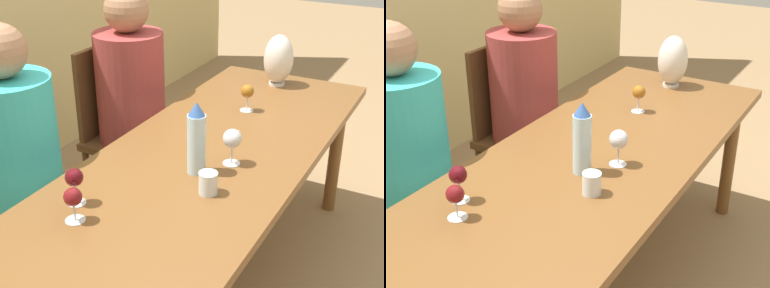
{
  "view_description": "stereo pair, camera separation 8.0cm",
  "coord_description": "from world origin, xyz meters",
  "views": [
    {
      "loc": [
        -1.73,
        -0.87,
        1.73
      ],
      "look_at": [
        -0.12,
        0.0,
        0.84
      ],
      "focal_mm": 50.0,
      "sensor_mm": 36.0,
      "label": 1
    },
    {
      "loc": [
        -1.69,
        -0.94,
        1.73
      ],
      "look_at": [
        -0.12,
        0.0,
        0.84
      ],
      "focal_mm": 50.0,
      "sensor_mm": 36.0,
      "label": 2
    }
  ],
  "objects": [
    {
      "name": "wine_glass_3",
      "position": [
        0.51,
        0.04,
        0.84
      ],
      "size": [
        0.06,
        0.06,
        0.13
      ],
      "color": "silver",
      "rests_on": "dining_table"
    },
    {
      "name": "person_near",
      "position": [
        -0.36,
        0.68,
        0.68
      ],
      "size": [
        0.36,
        0.36,
        1.28
      ],
      "color": "#2D2D38",
      "rests_on": "ground_plane"
    },
    {
      "name": "wine_glass_0",
      "position": [
        -0.54,
        0.23,
        0.84
      ],
      "size": [
        0.06,
        0.06,
        0.13
      ],
      "color": "silver",
      "rests_on": "dining_table"
    },
    {
      "name": "wine_glass_2",
      "position": [
        -0.02,
        -0.12,
        0.85
      ],
      "size": [
        0.07,
        0.07,
        0.15
      ],
      "color": "silver",
      "rests_on": "dining_table"
    },
    {
      "name": "vase",
      "position": [
        0.93,
        0.04,
        0.89
      ],
      "size": [
        0.16,
        0.16,
        0.28
      ],
      "color": "silver",
      "rests_on": "dining_table"
    },
    {
      "name": "chair_far",
      "position": [
        0.48,
        0.77,
        0.51
      ],
      "size": [
        0.44,
        0.44,
        0.96
      ],
      "color": "brown",
      "rests_on": "ground_plane"
    },
    {
      "name": "water_bottle",
      "position": [
        -0.15,
        -0.03,
        0.88
      ],
      "size": [
        0.07,
        0.07,
        0.28
      ],
      "color": "silver",
      "rests_on": "dining_table"
    },
    {
      "name": "wine_glass_1",
      "position": [
        -0.63,
        0.16,
        0.83
      ],
      "size": [
        0.07,
        0.07,
        0.12
      ],
      "color": "silver",
      "rests_on": "dining_table"
    },
    {
      "name": "water_tumbler",
      "position": [
        -0.27,
        -0.14,
        0.78
      ],
      "size": [
        0.07,
        0.07,
        0.08
      ],
      "color": "silver",
      "rests_on": "dining_table"
    },
    {
      "name": "dining_table",
      "position": [
        0.0,
        0.0,
        0.66
      ],
      "size": [
        2.24,
        0.81,
        0.74
      ],
      "color": "brown",
      "rests_on": "ground_plane"
    },
    {
      "name": "person_far",
      "position": [
        0.48,
        0.68,
        0.69
      ],
      "size": [
        0.37,
        0.37,
        1.28
      ],
      "color": "#2D2D38",
      "rests_on": "ground_plane"
    },
    {
      "name": "chair_near",
      "position": [
        -0.36,
        0.77,
        0.51
      ],
      "size": [
        0.44,
        0.44,
        0.96
      ],
      "color": "brown",
      "rests_on": "ground_plane"
    }
  ]
}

